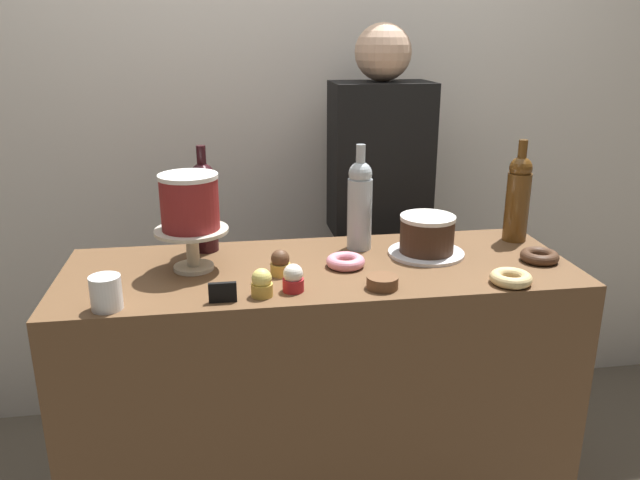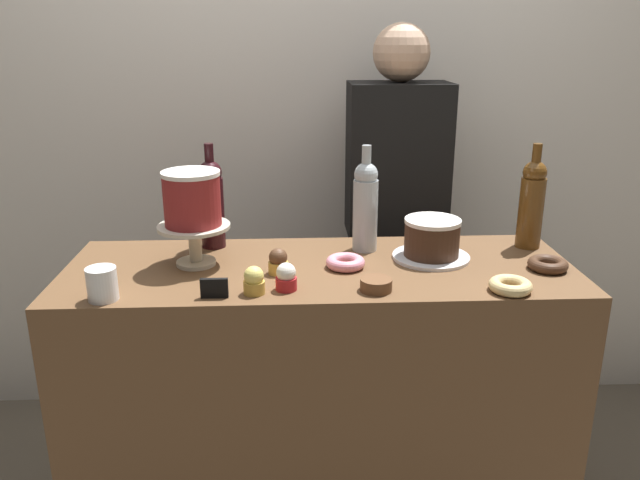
% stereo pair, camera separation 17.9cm
% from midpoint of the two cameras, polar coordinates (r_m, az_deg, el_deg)
% --- Properties ---
extents(back_wall, '(6.00, 0.05, 2.60)m').
position_cam_midpoint_polar(back_wall, '(2.55, 1.13, 12.30)').
color(back_wall, silver).
rests_on(back_wall, ground_plane).
extents(display_counter, '(1.46, 0.53, 0.92)m').
position_cam_midpoint_polar(display_counter, '(2.02, 2.61, -14.78)').
color(display_counter, brown).
rests_on(display_counter, ground_plane).
extents(cake_stand_pedestal, '(0.21, 0.21, 0.12)m').
position_cam_midpoint_polar(cake_stand_pedestal, '(1.82, -8.55, 0.17)').
color(cake_stand_pedestal, beige).
rests_on(cake_stand_pedestal, display_counter).
extents(white_layer_cake, '(0.16, 0.16, 0.16)m').
position_cam_midpoint_polar(white_layer_cake, '(1.79, -8.73, 3.72)').
color(white_layer_cake, maroon).
rests_on(white_layer_cake, cake_stand_pedestal).
extents(silver_serving_platter, '(0.23, 0.23, 0.01)m').
position_cam_midpoint_polar(silver_serving_platter, '(1.92, 12.65, -1.53)').
color(silver_serving_platter, white).
rests_on(silver_serving_platter, display_counter).
extents(chocolate_round_cake, '(0.17, 0.17, 0.11)m').
position_cam_midpoint_polar(chocolate_round_cake, '(1.90, 12.78, 0.20)').
color(chocolate_round_cake, '#3D2619').
rests_on(chocolate_round_cake, silver_serving_platter).
extents(wine_bottle_clear, '(0.08, 0.08, 0.33)m').
position_cam_midpoint_polar(wine_bottle_clear, '(1.92, 6.80, 3.16)').
color(wine_bottle_clear, '#B2BCC1').
rests_on(wine_bottle_clear, display_counter).
extents(wine_bottle_amber, '(0.08, 0.08, 0.33)m').
position_cam_midpoint_polar(wine_bottle_amber, '(2.07, 21.00, 3.18)').
color(wine_bottle_amber, '#5B3814').
rests_on(wine_bottle_amber, display_counter).
extents(wine_bottle_dark_red, '(0.08, 0.08, 0.33)m').
position_cam_midpoint_polar(wine_bottle_dark_red, '(1.95, -7.22, 3.40)').
color(wine_bottle_dark_red, black).
rests_on(wine_bottle_dark_red, display_counter).
extents(cupcake_chocolate, '(0.06, 0.06, 0.07)m').
position_cam_midpoint_polar(cupcake_chocolate, '(1.75, -0.89, -2.03)').
color(cupcake_chocolate, gold).
rests_on(cupcake_chocolate, display_counter).
extents(cupcake_vanilla, '(0.06, 0.06, 0.07)m').
position_cam_midpoint_polar(cupcake_vanilla, '(1.64, 0.03, -3.46)').
color(cupcake_vanilla, red).
rests_on(cupcake_vanilla, display_counter).
extents(cupcake_lemon, '(0.06, 0.06, 0.07)m').
position_cam_midpoint_polar(cupcake_lemon, '(1.62, -2.86, -3.78)').
color(cupcake_lemon, gold).
rests_on(cupcake_lemon, display_counter).
extents(donut_glazed, '(0.11, 0.11, 0.03)m').
position_cam_midpoint_polar(donut_glazed, '(1.74, 19.72, -3.97)').
color(donut_glazed, '#E0C17F').
rests_on(donut_glazed, display_counter).
extents(donut_pink, '(0.11, 0.11, 0.03)m').
position_cam_midpoint_polar(donut_pink, '(1.80, 5.15, -2.08)').
color(donut_pink, pink).
rests_on(donut_pink, display_counter).
extents(donut_chocolate, '(0.11, 0.11, 0.03)m').
position_cam_midpoint_polar(donut_chocolate, '(1.93, 22.46, -2.10)').
color(donut_chocolate, '#472D1E').
rests_on(donut_chocolate, display_counter).
extents(cookie_stack, '(0.08, 0.08, 0.03)m').
position_cam_midpoint_polar(cookie_stack, '(1.66, 8.20, -4.08)').
color(cookie_stack, brown).
rests_on(cookie_stack, display_counter).
extents(price_sign_chalkboard, '(0.07, 0.01, 0.05)m').
position_cam_midpoint_polar(price_sign_chalkboard, '(1.60, -6.42, -4.42)').
color(price_sign_chalkboard, black).
rests_on(price_sign_chalkboard, display_counter).
extents(coffee_cup_ceramic, '(0.08, 0.08, 0.08)m').
position_cam_midpoint_polar(coffee_cup_ceramic, '(1.64, -16.23, -3.90)').
color(coffee_cup_ceramic, white).
rests_on(coffee_cup_ceramic, display_counter).
extents(barista_figure, '(0.36, 0.22, 1.60)m').
position_cam_midpoint_polar(barista_figure, '(2.40, 8.87, 0.45)').
color(barista_figure, black).
rests_on(barista_figure, ground_plane).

